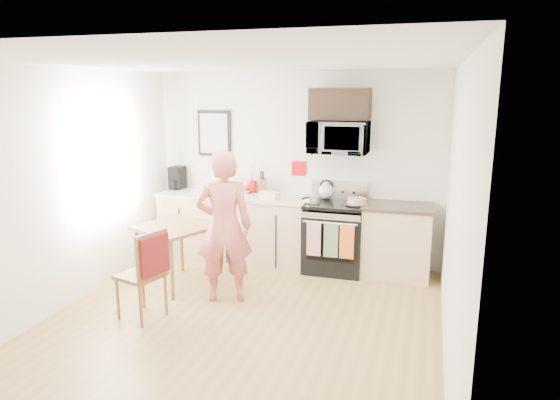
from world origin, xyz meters
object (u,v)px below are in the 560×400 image
(range, at_px, (335,238))
(chair, at_px, (149,264))
(person, at_px, (224,227))
(cake, at_px, (357,202))
(microwave, at_px, (339,137))
(dining_table, at_px, (176,232))

(range, bearing_deg, chair, -127.09)
(range, height_order, person, person)
(chair, relative_size, cake, 3.47)
(microwave, xyz_separation_m, cake, (0.28, -0.17, -0.79))
(microwave, height_order, chair, microwave)
(range, relative_size, microwave, 1.53)
(range, xyz_separation_m, person, (-1.01, -1.31, 0.43))
(microwave, distance_m, dining_table, 2.37)
(microwave, xyz_separation_m, chair, (-1.54, -2.14, -1.14))
(person, height_order, dining_table, person)
(microwave, xyz_separation_m, dining_table, (-1.75, -1.17, -1.09))
(microwave, bearing_deg, dining_table, -146.15)
(chair, bearing_deg, dining_table, 118.16)
(dining_table, bearing_deg, microwave, 33.85)
(microwave, height_order, dining_table, microwave)
(person, bearing_deg, range, -149.23)
(person, bearing_deg, dining_table, -39.59)
(dining_table, xyz_separation_m, chair, (0.21, -0.96, -0.05))
(range, xyz_separation_m, cake, (0.28, -0.06, 0.53))
(person, bearing_deg, cake, -157.55)
(microwave, bearing_deg, person, -125.64)
(person, relative_size, cake, 6.23)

